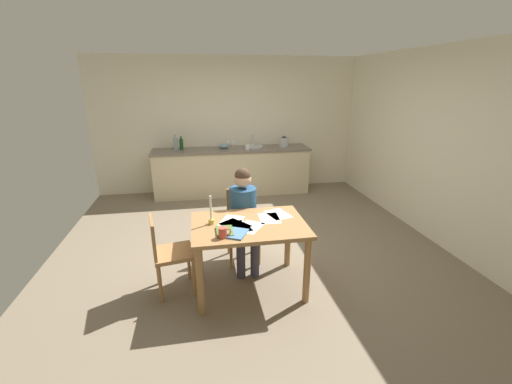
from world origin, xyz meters
TOP-DOWN VIEW (x-y plane):
  - ground_plane at (0.00, 0.00)m, footprint 5.20×5.20m
  - wall_back at (0.00, 2.60)m, footprint 5.20×0.12m
  - wall_right at (2.60, 0.00)m, footprint 0.12×5.20m
  - kitchen_counter at (0.00, 2.24)m, footprint 3.01×0.64m
  - dining_table at (-0.17, -0.96)m, footprint 1.17×0.83m
  - chair_at_table at (-0.15, -0.30)m, footprint 0.41×0.41m
  - person_seated at (-0.15, -0.45)m, footprint 0.32×0.59m
  - chair_side_empty at (-1.02, -0.88)m, footprint 0.46×0.46m
  - coffee_mug at (-0.46, -1.23)m, footprint 0.12×0.08m
  - candlestick at (-0.55, -0.90)m, footprint 0.06×0.06m
  - book_magazine at (-0.43, -1.12)m, footprint 0.16×0.24m
  - book_cookery at (-0.33, -1.18)m, footprint 0.28×0.30m
  - paper_letter at (-0.34, -0.87)m, footprint 0.31×0.36m
  - paper_bill at (0.06, -0.87)m, footprint 0.22×0.30m
  - paper_envelope at (0.18, -0.77)m, footprint 0.29×0.34m
  - paper_receipt at (-0.18, -1.05)m, footprint 0.34×0.36m
  - paper_notice at (-0.31, -0.97)m, footprint 0.34×0.36m
  - paper_flyer at (-0.29, -1.02)m, footprint 0.28×0.34m
  - sink_unit at (0.45, 2.24)m, footprint 0.36×0.36m
  - bottle_oil at (-1.04, 2.25)m, footprint 0.08×0.08m
  - bottle_vinegar at (-0.94, 2.30)m, footprint 0.07×0.07m
  - mixing_bowl at (-0.15, 2.29)m, footprint 0.18×0.18m
  - stovetop_kettle at (1.04, 2.24)m, footprint 0.18×0.18m
  - wine_glass_near_sink at (0.06, 2.39)m, footprint 0.07×0.07m
  - wine_glass_by_kettle at (-0.05, 2.39)m, footprint 0.07×0.07m
  - teacup_on_counter at (0.29, 2.09)m, footprint 0.12×0.08m

SIDE VIEW (x-z plane):
  - ground_plane at x=0.00m, z-range -0.04..0.00m
  - kitchen_counter at x=0.00m, z-range 0.00..0.90m
  - chair_side_empty at x=-1.02m, z-range 0.05..0.90m
  - chair_at_table at x=-0.15m, z-range 0.06..0.94m
  - dining_table at x=-0.17m, z-range 0.26..1.01m
  - person_seated at x=-0.15m, z-range 0.08..1.28m
  - paper_letter at x=-0.34m, z-range 0.76..0.76m
  - paper_bill at x=0.06m, z-range 0.76..0.76m
  - paper_envelope at x=0.18m, z-range 0.76..0.76m
  - paper_receipt at x=-0.18m, z-range 0.76..0.76m
  - paper_notice at x=-0.31m, z-range 0.76..0.76m
  - paper_flyer at x=-0.29m, z-range 0.76..0.76m
  - book_cookery at x=-0.33m, z-range 0.76..0.77m
  - book_magazine at x=-0.43m, z-range 0.76..0.78m
  - coffee_mug at x=-0.46m, z-range 0.76..0.86m
  - candlestick at x=-0.55m, z-range 0.69..0.99m
  - sink_unit at x=0.45m, z-range 0.80..1.04m
  - mixing_bowl at x=-0.15m, z-range 0.90..0.98m
  - teacup_on_counter at x=0.29m, z-range 0.90..1.00m
  - stovetop_kettle at x=1.04m, z-range 0.89..1.11m
  - bottle_vinegar at x=-0.94m, z-range 0.88..1.13m
  - wine_glass_near_sink at x=0.06m, z-range 0.93..1.09m
  - wine_glass_by_kettle at x=-0.05m, z-range 0.93..1.09m
  - bottle_oil at x=-1.04m, z-range 0.88..1.17m
  - wall_back at x=0.00m, z-range 0.00..2.60m
  - wall_right at x=2.60m, z-range 0.00..2.60m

